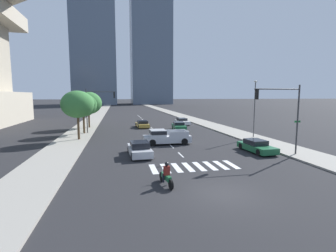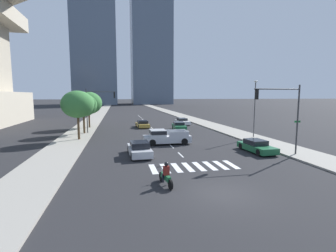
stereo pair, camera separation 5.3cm
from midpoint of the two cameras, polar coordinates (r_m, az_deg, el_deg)
ground_plane at (r=14.91m, az=12.39°, el=-14.82°), size 800.00×800.00×0.00m
sidewalk_east at (r=46.19m, az=10.18°, el=0.09°), size 4.00×260.00×0.15m
sidewalk_west at (r=43.33m, az=-18.65°, el=-0.61°), size 4.00×260.00×0.15m
crosswalk_near at (r=19.77m, az=5.90°, el=-9.20°), size 6.75×2.57×0.01m
lane_divider_center at (r=46.79m, az=-4.33°, el=0.18°), size 0.14×50.00×0.01m
motorcycle_lead at (r=15.64m, az=-0.40°, el=-11.34°), size 0.72×2.17×1.49m
pickup_truck at (r=28.46m, az=-0.71°, el=-2.53°), size 5.35×2.16×1.67m
sedan_white_0 at (r=47.65m, az=3.33°, el=1.00°), size 2.07×4.55×1.24m
sedan_gold_1 at (r=43.63m, az=-5.81°, el=0.40°), size 2.13×4.65×1.20m
sedan_green_2 at (r=26.05m, az=19.59°, el=-4.39°), size 2.03×4.56×1.19m
sedan_green_3 at (r=39.90m, az=2.57°, el=-0.10°), size 2.17×4.80×1.31m
sedan_silver_4 at (r=23.16m, az=-6.47°, el=-5.28°), size 2.05×4.45×1.33m
traffic_signal_near at (r=24.52m, az=24.76°, el=3.90°), size 4.73×0.28×6.31m
traffic_signal_far at (r=37.64m, az=-15.79°, el=5.07°), size 4.48×0.28×6.30m
street_lamp_east at (r=33.89m, az=19.22°, el=4.64°), size 0.50×0.24×7.23m
street_tree_nearest at (r=32.29m, az=-19.89°, el=4.66°), size 3.90×3.90×5.96m
street_tree_second at (r=37.42m, az=-18.72°, el=4.52°), size 3.79×3.79×5.63m
street_tree_third at (r=44.15m, az=-17.62°, el=5.01°), size 4.39×4.39×5.98m
office_tower_center_skyline at (r=182.37m, az=-4.05°, el=26.68°), size 25.60×25.48×142.49m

